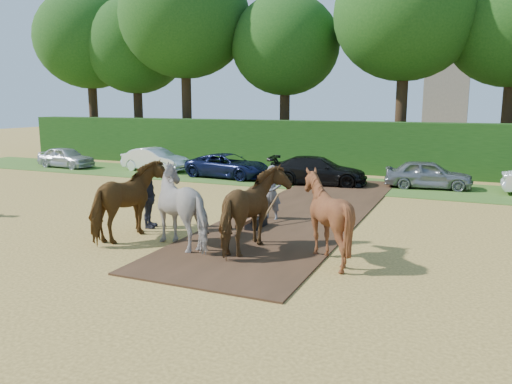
# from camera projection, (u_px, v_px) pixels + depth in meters

# --- Properties ---
(ground) EXTENTS (120.00, 120.00, 0.00)m
(ground) POSITION_uv_depth(u_px,v_px,m) (169.00, 261.00, 13.12)
(ground) COLOR gold
(ground) RESTS_ON ground
(earth_strip) EXTENTS (4.50, 17.00, 0.05)m
(earth_strip) POSITION_uv_depth(u_px,v_px,m) (305.00, 212.00, 18.86)
(earth_strip) COLOR #472D1C
(earth_strip) RESTS_ON ground
(grass_verge) EXTENTS (50.00, 5.00, 0.03)m
(grass_verge) POSITION_uv_depth(u_px,v_px,m) (318.00, 183.00, 25.77)
(grass_verge) COLOR #38601E
(grass_verge) RESTS_ON ground
(hedgerow) EXTENTS (46.00, 1.60, 3.00)m
(hedgerow) POSITION_uv_depth(u_px,v_px,m) (340.00, 147.00, 29.57)
(hedgerow) COLOR #14380F
(hedgerow) RESTS_ON ground
(spectator_far) EXTENTS (0.77, 1.23, 1.96)m
(spectator_far) POSITION_uv_depth(u_px,v_px,m) (148.00, 199.00, 16.44)
(spectator_far) COLOR #262833
(spectator_far) RESTS_ON ground
(plough_team) EXTENTS (7.65, 5.58, 2.34)m
(plough_team) POSITION_uv_depth(u_px,v_px,m) (223.00, 208.00, 14.15)
(plough_team) COLOR brown
(plough_team) RESTS_ON ground
(parked_cars) EXTENTS (41.93, 3.62, 1.45)m
(parked_cars) POSITION_uv_depth(u_px,v_px,m) (408.00, 174.00, 24.00)
(parked_cars) COLOR silver
(parked_cars) RESTS_ON ground
(treeline) EXTENTS (48.70, 10.60, 14.21)m
(treeline) POSITION_uv_depth(u_px,v_px,m) (330.00, 25.00, 31.78)
(treeline) COLOR #382616
(treeline) RESTS_ON ground
(church) EXTENTS (5.20, 5.20, 27.00)m
(church) POSITION_uv_depth(u_px,v_px,m) (452.00, 19.00, 58.82)
(church) COLOR slate
(church) RESTS_ON ground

